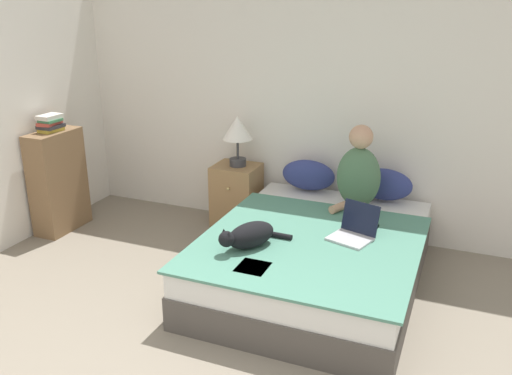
{
  "coord_description": "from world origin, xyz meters",
  "views": [
    {
      "loc": [
        1.43,
        -1.58,
        2.21
      ],
      "look_at": [
        -0.07,
        2.08,
        0.81
      ],
      "focal_mm": 38.0,
      "sensor_mm": 36.0,
      "label": 1
    }
  ],
  "objects_px": {
    "pillow_near": "(308,175)",
    "table_lamp": "(237,131)",
    "cat_tabby": "(249,235)",
    "nightstand": "(237,196)",
    "person_sitting": "(359,173)",
    "bookshelf": "(58,181)",
    "bed": "(315,258)",
    "book_stack_top": "(50,123)",
    "laptop_open": "(354,231)",
    "pillow_far": "(384,184)"
  },
  "relations": [
    {
      "from": "person_sitting",
      "to": "bookshelf",
      "type": "height_order",
      "value": "person_sitting"
    },
    {
      "from": "cat_tabby",
      "to": "book_stack_top",
      "type": "height_order",
      "value": "book_stack_top"
    },
    {
      "from": "person_sitting",
      "to": "table_lamp",
      "type": "height_order",
      "value": "person_sitting"
    },
    {
      "from": "cat_tabby",
      "to": "book_stack_top",
      "type": "bearing_deg",
      "value": -73.03
    },
    {
      "from": "pillow_near",
      "to": "book_stack_top",
      "type": "relative_size",
      "value": 2.14
    },
    {
      "from": "pillow_far",
      "to": "nightstand",
      "type": "distance_m",
      "value": 1.46
    },
    {
      "from": "cat_tabby",
      "to": "table_lamp",
      "type": "height_order",
      "value": "table_lamp"
    },
    {
      "from": "pillow_far",
      "to": "person_sitting",
      "type": "bearing_deg",
      "value": -123.76
    },
    {
      "from": "pillow_far",
      "to": "person_sitting",
      "type": "height_order",
      "value": "person_sitting"
    },
    {
      "from": "pillow_far",
      "to": "table_lamp",
      "type": "bearing_deg",
      "value": -177.4
    },
    {
      "from": "laptop_open",
      "to": "book_stack_top",
      "type": "bearing_deg",
      "value": -164.89
    },
    {
      "from": "person_sitting",
      "to": "table_lamp",
      "type": "bearing_deg",
      "value": 170.55
    },
    {
      "from": "cat_tabby",
      "to": "nightstand",
      "type": "xyz_separation_m",
      "value": [
        -0.7,
        1.32,
        -0.24
      ]
    },
    {
      "from": "pillow_near",
      "to": "person_sitting",
      "type": "xyz_separation_m",
      "value": [
        0.53,
        -0.27,
        0.17
      ]
    },
    {
      "from": "cat_tabby",
      "to": "bookshelf",
      "type": "height_order",
      "value": "bookshelf"
    },
    {
      "from": "pillow_far",
      "to": "pillow_near",
      "type": "bearing_deg",
      "value": 180.0
    },
    {
      "from": "pillow_far",
      "to": "table_lamp",
      "type": "height_order",
      "value": "table_lamp"
    },
    {
      "from": "pillow_near",
      "to": "cat_tabby",
      "type": "relative_size",
      "value": 1.05
    },
    {
      "from": "person_sitting",
      "to": "cat_tabby",
      "type": "height_order",
      "value": "person_sitting"
    },
    {
      "from": "person_sitting",
      "to": "bookshelf",
      "type": "xyz_separation_m",
      "value": [
        -2.84,
        -0.53,
        -0.28
      ]
    },
    {
      "from": "nightstand",
      "to": "table_lamp",
      "type": "xyz_separation_m",
      "value": [
        0.02,
        -0.0,
        0.67
      ]
    },
    {
      "from": "cat_tabby",
      "to": "nightstand",
      "type": "relative_size",
      "value": 0.77
    },
    {
      "from": "cat_tabby",
      "to": "laptop_open",
      "type": "bearing_deg",
      "value": 155.14
    },
    {
      "from": "nightstand",
      "to": "person_sitting",
      "type": "bearing_deg",
      "value": -9.37
    },
    {
      "from": "pillow_near",
      "to": "bookshelf",
      "type": "relative_size",
      "value": 0.51
    },
    {
      "from": "nightstand",
      "to": "book_stack_top",
      "type": "relative_size",
      "value": 2.66
    },
    {
      "from": "person_sitting",
      "to": "book_stack_top",
      "type": "distance_m",
      "value": 2.91
    },
    {
      "from": "bed",
      "to": "pillow_far",
      "type": "bearing_deg",
      "value": 68.88
    },
    {
      "from": "pillow_far",
      "to": "laptop_open",
      "type": "bearing_deg",
      "value": -93.77
    },
    {
      "from": "bed",
      "to": "person_sitting",
      "type": "relative_size",
      "value": 2.86
    },
    {
      "from": "cat_tabby",
      "to": "laptop_open",
      "type": "distance_m",
      "value": 0.82
    },
    {
      "from": "pillow_near",
      "to": "table_lamp",
      "type": "height_order",
      "value": "table_lamp"
    },
    {
      "from": "bookshelf",
      "to": "bed",
      "type": "bearing_deg",
      "value": -2.56
    },
    {
      "from": "laptop_open",
      "to": "pillow_near",
      "type": "bearing_deg",
      "value": 142.55
    },
    {
      "from": "pillow_near",
      "to": "pillow_far",
      "type": "xyz_separation_m",
      "value": [
        0.71,
        0.0,
        0.0
      ]
    },
    {
      "from": "bookshelf",
      "to": "person_sitting",
      "type": "bearing_deg",
      "value": 10.55
    },
    {
      "from": "laptop_open",
      "to": "person_sitting",
      "type": "bearing_deg",
      "value": 117.86
    },
    {
      "from": "bed",
      "to": "book_stack_top",
      "type": "xyz_separation_m",
      "value": [
        -2.67,
        0.12,
        0.85
      ]
    },
    {
      "from": "book_stack_top",
      "to": "person_sitting",
      "type": "bearing_deg",
      "value": 10.56
    },
    {
      "from": "bookshelf",
      "to": "book_stack_top",
      "type": "bearing_deg",
      "value": -166.42
    },
    {
      "from": "laptop_open",
      "to": "bookshelf",
      "type": "xyz_separation_m",
      "value": [
        -2.96,
        0.13,
        -0.02
      ]
    },
    {
      "from": "bed",
      "to": "book_stack_top",
      "type": "bearing_deg",
      "value": 177.47
    },
    {
      "from": "person_sitting",
      "to": "laptop_open",
      "type": "distance_m",
      "value": 0.72
    },
    {
      "from": "person_sitting",
      "to": "pillow_far",
      "type": "bearing_deg",
      "value": 56.24
    },
    {
      "from": "book_stack_top",
      "to": "laptop_open",
      "type": "bearing_deg",
      "value": -2.43
    },
    {
      "from": "nightstand",
      "to": "bookshelf",
      "type": "xyz_separation_m",
      "value": [
        -1.59,
        -0.74,
        0.18
      ]
    },
    {
      "from": "bed",
      "to": "person_sitting",
      "type": "xyz_separation_m",
      "value": [
        0.17,
        0.65,
        0.55
      ]
    },
    {
      "from": "bed",
      "to": "table_lamp",
      "type": "distance_m",
      "value": 1.56
    },
    {
      "from": "person_sitting",
      "to": "book_stack_top",
      "type": "xyz_separation_m",
      "value": [
        -2.84,
        -0.53,
        0.3
      ]
    },
    {
      "from": "bed",
      "to": "bookshelf",
      "type": "xyz_separation_m",
      "value": [
        -2.66,
        0.12,
        0.27
      ]
    }
  ]
}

